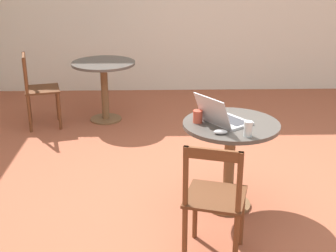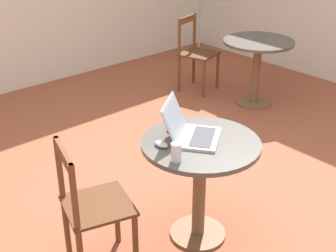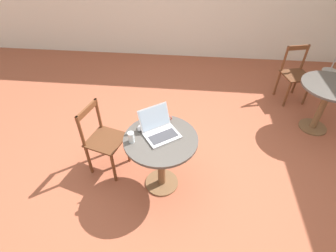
% 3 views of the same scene
% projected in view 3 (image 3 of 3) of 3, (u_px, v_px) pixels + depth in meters
% --- Properties ---
extents(ground_plane, '(16.00, 16.00, 0.00)m').
position_uv_depth(ground_plane, '(173.00, 176.00, 3.14)').
color(ground_plane, '#9E5138').
extents(cafe_table_near, '(0.75, 0.75, 0.72)m').
position_uv_depth(cafe_table_near, '(161.00, 150.00, 2.70)').
color(cafe_table_near, brown).
rests_on(cafe_table_near, ground_plane).
extents(cafe_table_mid, '(0.75, 0.75, 0.72)m').
position_uv_depth(cafe_table_mid, '(327.00, 96.00, 3.44)').
color(cafe_table_mid, brown).
rests_on(cafe_table_mid, ground_plane).
extents(chair_near_left, '(0.47, 0.47, 0.86)m').
position_uv_depth(chair_near_left, '(103.00, 140.00, 2.98)').
color(chair_near_left, brown).
rests_on(chair_near_left, ground_plane).
extents(chair_mid_back, '(0.47, 0.47, 0.86)m').
position_uv_depth(chair_mid_back, '(295.00, 75.00, 4.08)').
color(chair_mid_back, brown).
rests_on(chair_mid_back, ground_plane).
extents(laptop, '(0.46, 0.46, 0.24)m').
position_uv_depth(laptop, '(160.00, 130.00, 2.61)').
color(laptop, '#B7B7BC').
rests_on(laptop, cafe_table_near).
extents(mouse, '(0.06, 0.10, 0.03)m').
position_uv_depth(mouse, '(140.00, 128.00, 2.68)').
color(mouse, '#B7B7BC').
rests_on(mouse, cafe_table_near).
extents(mug, '(0.11, 0.07, 0.10)m').
position_uv_depth(mug, '(165.00, 118.00, 2.75)').
color(mug, '#C64C38').
rests_on(mug, cafe_table_near).
extents(drinking_glass, '(0.06, 0.06, 0.11)m').
position_uv_depth(drinking_glass, '(131.00, 137.00, 2.51)').
color(drinking_glass, silver).
rests_on(drinking_glass, cafe_table_near).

